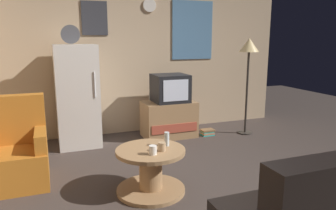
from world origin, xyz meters
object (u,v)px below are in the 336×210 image
crt_tv (170,88)px  standing_lamp (249,53)px  mug_ceramic_white (153,150)px  mug_ceramic_tan (162,147)px  coffee_table (151,171)px  tv_stand (169,119)px  armchair (15,154)px  book_stack (207,132)px  wine_glass (167,139)px  fridge (77,96)px

crt_tv → standing_lamp: standing_lamp is taller
standing_lamp → mug_ceramic_white: size_ratio=17.67×
mug_ceramic_tan → coffee_table: bearing=135.1°
tv_stand → coffee_table: size_ratio=1.17×
armchair → book_stack: size_ratio=4.46×
mug_ceramic_white → wine_glass: bearing=41.6°
fridge → coffee_table: fridge is taller
mug_ceramic_white → coffee_table: bearing=81.3°
mug_ceramic_white → standing_lamp: bearing=36.8°
crt_tv → armchair: bearing=-155.4°
crt_tv → wine_glass: (-0.70, -1.72, -0.26)m
mug_ceramic_tan → mug_ceramic_white: bearing=-152.8°
tv_stand → standing_lamp: 1.69m
mug_ceramic_tan → armchair: bearing=149.7°
crt_tv → armchair: 2.50m
tv_stand → coffee_table: (-0.87, -1.77, -0.06)m
wine_glass → mug_ceramic_white: (-0.22, -0.19, -0.03)m
tv_stand → standing_lamp: size_ratio=0.53×
fridge → wine_glass: fridge is taller
crt_tv → mug_ceramic_white: crt_tv is taller
mug_ceramic_white → mug_ceramic_tan: bearing=27.2°
standing_lamp → fridge: bearing=172.0°
tv_stand → mug_ceramic_tan: 2.03m
wine_glass → book_stack: wine_glass is taller
mug_ceramic_tan → book_stack: mug_ceramic_tan is taller
tv_stand → coffee_table: 1.97m
wine_glass → tv_stand: bearing=68.5°
fridge → book_stack: size_ratio=8.22×
wine_glass → book_stack: 2.09m
wine_glass → mug_ceramic_tan: bearing=-127.2°
crt_tv → coffee_table: (-0.89, -1.76, -0.57)m
fridge → mug_ceramic_tan: 2.06m
tv_stand → mug_ceramic_white: tv_stand is taller
wine_glass → armchair: 1.70m
standing_lamp → book_stack: 1.47m
crt_tv → armchair: crt_tv is taller
crt_tv → armchair: (-2.23, -1.02, -0.46)m
book_stack → armchair: bearing=-163.3°
standing_lamp → armchair: standing_lamp is taller
standing_lamp → book_stack: standing_lamp is taller
fridge → coffee_table: 2.00m
fridge → standing_lamp: size_ratio=1.11×
standing_lamp → tv_stand: bearing=167.1°
armchair → coffee_table: bearing=-29.1°
mug_ceramic_white → book_stack: size_ratio=0.42×
mug_ceramic_white → armchair: bearing=145.7°
tv_stand → crt_tv: size_ratio=1.56×
crt_tv → book_stack: bearing=-15.9°
armchair → wine_glass: bearing=-24.6°
fridge → wine_glass: bearing=-67.8°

